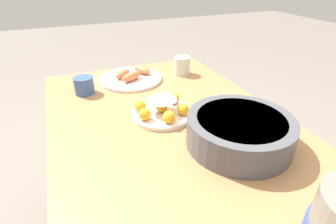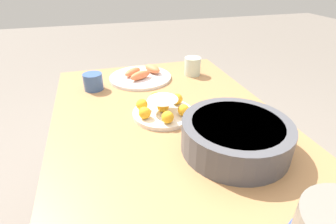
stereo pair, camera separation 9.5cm
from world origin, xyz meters
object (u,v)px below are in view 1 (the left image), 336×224
Objects in this scene: dining_table at (174,151)px; serving_bowl at (239,130)px; cup_near at (84,85)px; seafood_platter at (131,77)px; sauce_bowl at (222,102)px; cake_plate at (161,109)px; cup_far at (182,66)px.

serving_bowl is (0.16, 0.15, 0.16)m from dining_table.
dining_table is 15.77× the size of cup_near.
cup_near reaches higher than seafood_platter.
sauce_bowl is at bearing 158.56° from serving_bowl.
cake_plate and cup_near have the same top height.
serving_bowl is at bearing -21.44° from sauce_bowl.
dining_table is at bearing -71.51° from sauce_bowl.
cup_near is 0.51m from cup_far.
cup_far reaches higher than dining_table.
dining_table is 14.18× the size of sauce_bowl.
sauce_bowl reaches higher than dining_table.
cup_far is (0.02, 0.27, 0.03)m from seafood_platter.
sauce_bowl is (-0.08, 0.25, 0.12)m from dining_table.
cup_near is 0.95× the size of cup_far.
seafood_platter is 0.25m from cup_near.
cup_far reaches higher than cup_near.
sauce_bowl is at bearing 108.49° from dining_table.
seafood_platter is 3.55× the size of cup_near.
cup_far is at bearing 144.93° from cake_plate.
serving_bowl is 3.45× the size of sauce_bowl.
serving_bowl is 0.27m from sauce_bowl.
serving_bowl is 3.65× the size of cup_far.
sauce_bowl is (0.02, 0.26, -0.01)m from cake_plate.
cake_plate is at bearing -172.86° from dining_table.
serving_bowl reaches higher than seafood_platter.
sauce_bowl is at bearing 86.19° from cake_plate.
serving_bowl is 0.71m from cup_near.
serving_bowl reaches higher than cake_plate.
seafood_platter is at bearing 106.65° from cup_near.
serving_bowl reaches higher than sauce_bowl.
cup_far is at bearing -179.78° from sauce_bowl.
cup_far is at bearing 152.29° from dining_table.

